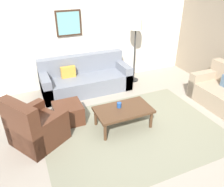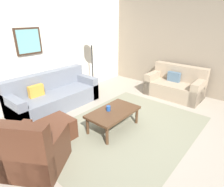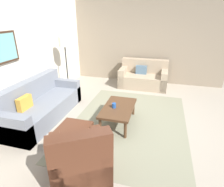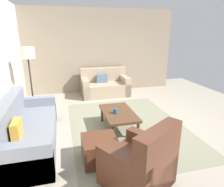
% 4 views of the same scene
% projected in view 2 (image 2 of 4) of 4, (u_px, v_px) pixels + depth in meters
% --- Properties ---
extents(ground_plane, '(8.00, 8.00, 0.00)m').
position_uv_depth(ground_plane, '(125.00, 130.00, 3.92)').
color(ground_plane, gray).
extents(rear_partition, '(6.00, 0.12, 2.80)m').
position_uv_depth(rear_partition, '(47.00, 49.00, 4.94)').
color(rear_partition, silver).
rests_on(rear_partition, ground_plane).
extents(stone_feature_panel, '(0.12, 5.20, 2.80)m').
position_uv_depth(stone_feature_panel, '(187.00, 46.00, 5.50)').
color(stone_feature_panel, gray).
rests_on(stone_feature_panel, ground_plane).
extents(area_rug, '(3.40, 2.48, 0.01)m').
position_uv_depth(area_rug, '(125.00, 130.00, 3.92)').
color(area_rug, slate).
rests_on(area_rug, ground_plane).
extents(couch_main, '(2.24, 0.90, 0.88)m').
position_uv_depth(couch_main, '(53.00, 96.00, 4.84)').
color(couch_main, slate).
rests_on(couch_main, ground_plane).
extents(couch_loveseat, '(0.87, 1.54, 0.88)m').
position_uv_depth(couch_loveseat, '(176.00, 86.00, 5.53)').
color(couch_loveseat, gray).
rests_on(couch_loveseat, ground_plane).
extents(armchair_leather, '(1.10, 1.10, 0.95)m').
position_uv_depth(armchair_leather, '(33.00, 154.00, 2.79)').
color(armchair_leather, '#4C2819').
rests_on(armchair_leather, ground_plane).
extents(ottoman, '(0.56, 0.56, 0.40)m').
position_uv_depth(ottoman, '(57.00, 129.00, 3.59)').
color(ottoman, '#4C2819').
rests_on(ottoman, ground_plane).
extents(coffee_table, '(1.10, 0.64, 0.41)m').
position_uv_depth(coffee_table, '(113.00, 113.00, 3.85)').
color(coffee_table, '#472D1C').
rests_on(coffee_table, ground_plane).
extents(cup, '(0.09, 0.09, 0.10)m').
position_uv_depth(cup, '(108.00, 108.00, 3.83)').
color(cup, '#1E478C').
rests_on(cup, coffee_table).
extents(lamp_standing, '(0.32, 0.32, 1.71)m').
position_uv_depth(lamp_standing, '(92.00, 46.00, 5.41)').
color(lamp_standing, black).
rests_on(lamp_standing, ground_plane).
extents(framed_artwork, '(0.62, 0.04, 0.61)m').
position_uv_depth(framed_artwork, '(28.00, 41.00, 4.43)').
color(framed_artwork, '#382316').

